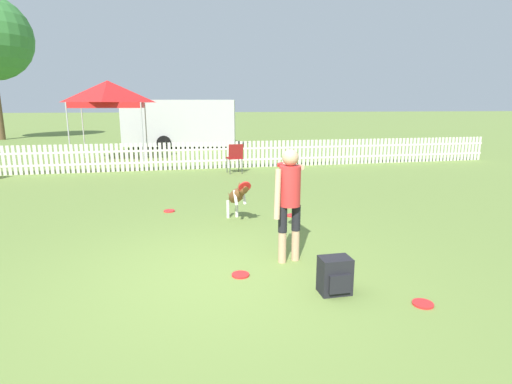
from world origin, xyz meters
TOP-DOWN VIEW (x-y plane):
  - ground_plane at (0.00, 0.00)m, footprint 240.00×240.00m
  - handler_person at (0.96, 0.29)m, footprint 0.49×0.98m
  - leaping_dog at (0.60, 2.27)m, footprint 0.37×1.01m
  - frisbee_near_handler at (0.23, -0.08)m, footprint 0.22×0.22m
  - frisbee_near_dog at (-0.63, 3.27)m, footprint 0.22×0.22m
  - frisbee_midfield at (2.01, -1.22)m, footprint 0.22×0.22m
  - frisbee_far_scatter at (1.68, 2.43)m, footprint 0.22×0.22m
  - backpack_on_grass at (1.20, -0.76)m, footprint 0.35×0.29m
  - picket_fence at (-0.00, 8.63)m, footprint 22.48×0.04m
  - folding_chair_blue_left at (1.40, 7.51)m, footprint 0.50×0.52m
  - canopy_tent_main at (-2.71, 11.27)m, footprint 2.47×2.47m
  - equipment_trailer at (0.00, 15.69)m, footprint 6.26×2.97m

SIDE VIEW (x-z plane):
  - ground_plane at x=0.00m, z-range 0.00..0.00m
  - frisbee_near_handler at x=0.23m, z-range 0.00..0.02m
  - frisbee_near_dog at x=-0.63m, z-range 0.00..0.02m
  - frisbee_midfield at x=2.01m, z-range 0.00..0.02m
  - frisbee_far_scatter at x=1.68m, z-range 0.00..0.02m
  - backpack_on_grass at x=1.20m, z-range 0.00..0.42m
  - picket_fence at x=0.00m, z-range 0.00..0.90m
  - leaping_dog at x=0.60m, z-range 0.09..0.91m
  - folding_chair_blue_left at x=1.40m, z-range 0.10..1.02m
  - handler_person at x=0.96m, z-range 0.18..1.71m
  - equipment_trailer at x=0.00m, z-range 0.07..2.40m
  - canopy_tent_main at x=-2.71m, z-range 0.99..3.97m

